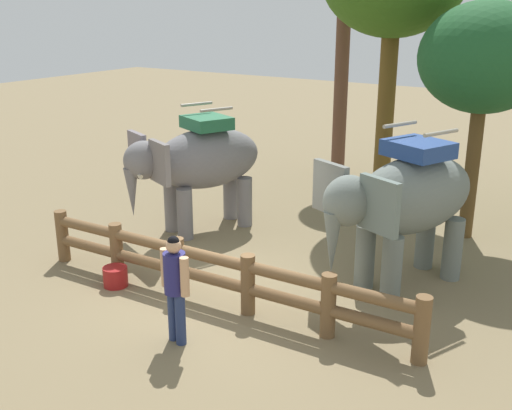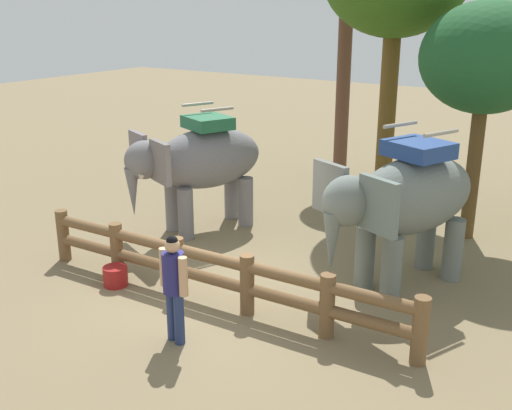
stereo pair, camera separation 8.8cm
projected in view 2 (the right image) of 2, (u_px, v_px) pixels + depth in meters
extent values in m
plane|color=#7D6C4C|center=(218.00, 299.00, 10.84)|extent=(60.00, 60.00, 0.00)
cylinder|color=brown|center=(63.00, 235.00, 12.34)|extent=(0.24, 0.24, 1.05)
cylinder|color=brown|center=(117.00, 250.00, 11.62)|extent=(0.24, 0.24, 1.05)
cylinder|color=brown|center=(178.00, 266.00, 10.90)|extent=(0.24, 0.24, 1.05)
cylinder|color=brown|center=(247.00, 284.00, 10.18)|extent=(0.24, 0.24, 1.05)
cylinder|color=brown|center=(327.00, 306.00, 9.46)|extent=(0.24, 0.24, 1.05)
cylinder|color=brown|center=(420.00, 331.00, 8.74)|extent=(0.24, 0.24, 1.05)
cylinder|color=brown|center=(211.00, 279.00, 10.56)|extent=(7.27, 0.41, 0.20)
cylinder|color=brown|center=(211.00, 257.00, 10.44)|extent=(7.27, 0.41, 0.20)
cylinder|color=slate|center=(186.00, 214.00, 13.45)|extent=(0.35, 0.35, 1.15)
cylinder|color=slate|center=(173.00, 206.00, 13.96)|extent=(0.35, 0.35, 1.15)
cylinder|color=slate|center=(246.00, 202.00, 14.26)|extent=(0.35, 0.35, 1.15)
cylinder|color=slate|center=(232.00, 195.00, 14.76)|extent=(0.35, 0.35, 1.15)
ellipsoid|color=slate|center=(209.00, 158.00, 13.77)|extent=(2.09, 2.83, 1.34)
ellipsoid|color=slate|center=(144.00, 160.00, 12.92)|extent=(1.02, 1.09, 0.82)
cube|color=slate|center=(160.00, 162.00, 12.52)|extent=(0.75, 0.41, 0.86)
cube|color=slate|center=(139.00, 152.00, 13.41)|extent=(0.75, 0.41, 0.86)
cone|color=slate|center=(133.00, 192.00, 12.97)|extent=(0.31, 0.31, 1.06)
cone|color=beige|center=(138.00, 174.00, 12.76)|extent=(0.36, 0.23, 0.15)
cone|color=beige|center=(133.00, 171.00, 13.00)|extent=(0.36, 0.23, 0.15)
cube|color=#256A44|center=(208.00, 122.00, 13.52)|extent=(1.24, 1.18, 0.27)
cylinder|color=#A59E8C|center=(217.00, 109.00, 13.06)|extent=(0.37, 0.74, 0.07)
cylinder|color=#A59E8C|center=(198.00, 104.00, 13.76)|extent=(0.37, 0.74, 0.07)
cylinder|color=slate|center=(391.00, 269.00, 10.59)|extent=(0.36, 0.36, 1.19)
cylinder|color=slate|center=(365.00, 257.00, 11.11)|extent=(0.36, 0.36, 1.19)
cylinder|color=slate|center=(453.00, 250.00, 11.44)|extent=(0.36, 0.36, 1.19)
cylinder|color=slate|center=(426.00, 239.00, 11.96)|extent=(0.36, 0.36, 1.19)
ellipsoid|color=slate|center=(414.00, 195.00, 10.92)|extent=(2.15, 2.93, 1.39)
ellipsoid|color=slate|center=(348.00, 201.00, 10.03)|extent=(1.05, 1.12, 0.85)
cube|color=slate|center=(378.00, 206.00, 9.62)|extent=(0.78, 0.42, 0.89)
cube|color=slate|center=(330.00, 188.00, 10.53)|extent=(0.78, 0.42, 0.89)
cone|color=slate|center=(331.00, 244.00, 10.08)|extent=(0.32, 0.32, 1.09)
cube|color=navy|center=(418.00, 149.00, 10.66)|extent=(1.28, 1.22, 0.28)
cylinder|color=#A59E8C|center=(441.00, 133.00, 10.19)|extent=(0.38, 0.77, 0.07)
cylinder|color=#A59E8C|center=(400.00, 125.00, 10.91)|extent=(0.38, 0.77, 0.07)
cylinder|color=navy|center=(179.00, 319.00, 9.30)|extent=(0.16, 0.16, 0.83)
cylinder|color=navy|center=(172.00, 315.00, 9.42)|extent=(0.16, 0.16, 0.83)
cylinder|color=navy|center=(173.00, 273.00, 9.13)|extent=(0.40, 0.40, 0.64)
cylinder|color=tan|center=(183.00, 277.00, 8.96)|extent=(0.14, 0.14, 0.60)
cylinder|color=tan|center=(164.00, 267.00, 9.29)|extent=(0.14, 0.14, 0.60)
sphere|color=tan|center=(172.00, 246.00, 9.00)|extent=(0.23, 0.23, 0.23)
sphere|color=black|center=(172.00, 242.00, 8.98)|extent=(0.18, 0.18, 0.18)
cylinder|color=brown|center=(343.00, 86.00, 17.95)|extent=(0.41, 0.41, 5.31)
cylinder|color=brown|center=(387.00, 114.00, 15.34)|extent=(0.43, 0.43, 4.67)
cylinder|color=brown|center=(473.00, 168.00, 13.23)|extent=(0.30, 0.30, 3.16)
ellipsoid|color=#1D5227|center=(486.00, 58.00, 12.51)|extent=(2.68, 2.68, 2.28)
cylinder|color=maroon|center=(115.00, 276.00, 11.30)|extent=(0.45, 0.45, 0.37)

